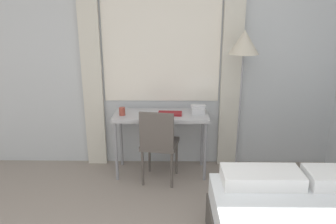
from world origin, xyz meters
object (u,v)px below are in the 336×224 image
Objects in this scene: desk_chair at (159,141)px; telephone at (198,110)px; standing_lamp at (244,53)px; desk at (161,120)px; book at (170,113)px; mug at (122,111)px.

telephone is (0.46, 0.28, 0.29)m from desk_chair.
standing_lamp is (0.93, 0.19, 0.97)m from desk_chair.
desk_chair is at bearing -168.80° from standing_lamp.
desk is 0.14m from book.
book is 3.06× the size of mug.
standing_lamp is at bearing -2.86° from book.
desk_chair is 0.56m from mug.
telephone is (0.44, 0.03, 0.12)m from desk.
desk_chair is 0.51× the size of standing_lamp.
mug is at bearing -172.93° from desk.
mug is (-0.45, -0.06, 0.12)m from desk.
telephone is at bearing 41.23° from desk_chair.
telephone is at bearing 4.51° from desk.
desk_chair is 1.36m from standing_lamp.
desk_chair is at bearing -23.85° from mug.
standing_lamp reaches higher than book.
telephone is 1.86× the size of mug.
book is at bearing -11.39° from desk.
mug is at bearing 179.74° from standing_lamp.
mug is (-0.43, 0.19, 0.30)m from desk_chair.
desk is 0.64× the size of standing_lamp.
standing_lamp is at bearing -0.26° from mug.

